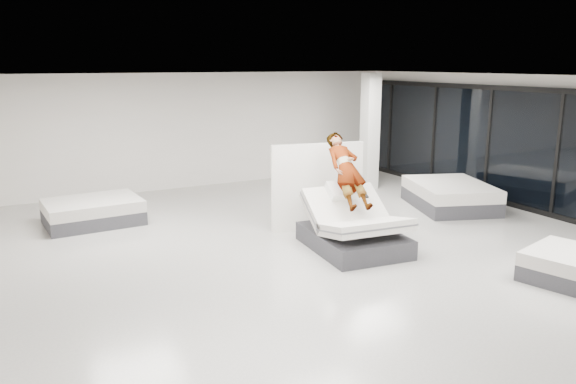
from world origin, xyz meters
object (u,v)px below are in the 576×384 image
at_px(person, 347,181).
at_px(divider_panel, 318,186).
at_px(flat_bed_left_far, 93,212).
at_px(remote, 366,196).
at_px(column, 370,132).
at_px(hero_bed, 354,230).
at_px(flat_bed_right_far, 450,195).

distance_m(person, divider_panel, 1.27).
bearing_deg(flat_bed_left_far, remote, -44.30).
height_order(flat_bed_left_far, column, column).
xyz_separation_m(hero_bed, divider_panel, (0.11, 1.53, 0.53)).
distance_m(remote, divider_panel, 1.60).
distance_m(divider_panel, flat_bed_left_far, 4.97).
bearing_deg(flat_bed_right_far, hero_bed, -158.54).
height_order(divider_panel, flat_bed_right_far, divider_panel).
distance_m(hero_bed, divider_panel, 1.62).
bearing_deg(flat_bed_right_far, flat_bed_left_far, 161.79).
xyz_separation_m(hero_bed, remote, (0.22, -0.06, 0.66)).
bearing_deg(flat_bed_right_far, divider_panel, 179.82).
bearing_deg(column, divider_panel, -140.35).
bearing_deg(remote, hero_bed, 171.00).
xyz_separation_m(flat_bed_left_far, column, (7.48, 0.13, 1.33)).
xyz_separation_m(person, flat_bed_left_far, (-4.11, 3.82, -0.99)).
bearing_deg(person, column, 55.19).
height_order(person, flat_bed_left_far, person).
bearing_deg(column, remote, -126.46).
xyz_separation_m(divider_panel, column, (3.30, 2.73, 0.68)).
bearing_deg(flat_bed_left_far, flat_bed_right_far, -18.21).
distance_m(person, remote, 0.47).
xyz_separation_m(remote, divider_panel, (-0.11, 1.59, -0.12)).
xyz_separation_m(divider_panel, flat_bed_right_far, (3.75, -0.01, -0.61)).
height_order(hero_bed, remote, hero_bed).
xyz_separation_m(hero_bed, column, (3.41, 4.26, 1.22)).
xyz_separation_m(remote, flat_bed_right_far, (3.65, 1.58, -0.73)).
bearing_deg(divider_panel, remote, -75.71).
distance_m(person, flat_bed_right_far, 4.13).
relative_size(person, flat_bed_right_far, 0.66).
relative_size(remote, column, 0.04).
xyz_separation_m(divider_panel, flat_bed_left_far, (-4.18, 2.60, -0.65)).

